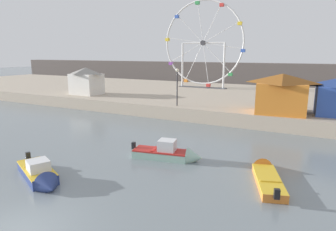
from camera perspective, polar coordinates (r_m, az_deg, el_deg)
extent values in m
cube|color=tan|center=(38.41, 13.55, 3.10)|extent=(110.00, 24.40, 1.27)
cube|color=#564C47|center=(63.31, 19.45, 7.55)|extent=(140.00, 3.00, 4.40)
cube|color=#93BCAD|center=(18.24, -1.44, -7.48)|extent=(3.54, 1.78, 0.54)
cube|color=#B2231E|center=(18.17, -1.44, -6.81)|extent=(3.51, 1.79, 0.08)
cone|color=#93BCAD|center=(17.73, 5.19, -8.12)|extent=(1.12, 1.25, 1.10)
cube|color=black|center=(18.73, -6.68, -5.82)|extent=(0.24, 0.27, 0.44)
cube|color=silver|center=(17.93, -0.16, -5.80)|extent=(1.17, 1.10, 0.67)
cube|color=#B2231E|center=(18.28, -2.71, -6.47)|extent=(0.34, 1.00, 0.06)
cube|color=navy|center=(17.08, -24.07, -10.00)|extent=(3.64, 2.57, 0.51)
cube|color=gold|center=(17.01, -24.13, -9.33)|extent=(3.62, 2.57, 0.08)
cone|color=navy|center=(15.12, -22.06, -12.71)|extent=(1.35, 1.46, 1.17)
cube|color=black|center=(18.65, -25.50, -7.11)|extent=(0.28, 0.30, 0.44)
cube|color=silver|center=(16.51, -23.86, -8.82)|extent=(1.35, 1.33, 0.53)
cube|color=gold|center=(17.38, -24.49, -8.66)|extent=(0.59, 1.01, 0.06)
cube|color=orange|center=(15.55, 18.88, -12.00)|extent=(2.22, 3.84, 0.39)
cube|color=gold|center=(15.48, 18.92, -11.47)|extent=(2.23, 3.81, 0.08)
cone|color=orange|center=(17.67, 17.61, -8.97)|extent=(1.31, 1.29, 1.04)
cube|color=black|center=(13.69, 20.36, -14.08)|extent=(0.29, 0.27, 0.44)
cube|color=gold|center=(15.04, 19.24, -11.91)|extent=(0.93, 0.45, 0.06)
torus|color=silver|center=(44.56, 6.82, 13.82)|extent=(12.18, 0.24, 12.18)
cylinder|color=#38383D|center=(44.56, 6.82, 13.82)|extent=(0.70, 0.50, 0.70)
cylinder|color=silver|center=(44.27, 8.58, 17.26)|extent=(2.71, 0.08, 5.39)
cube|color=red|center=(44.14, 10.41, 20.35)|extent=(0.56, 0.48, 0.44)
cylinder|color=silver|center=(44.94, 6.28, 17.58)|extent=(1.09, 0.08, 5.90)
cube|color=#33934C|center=(45.46, 5.73, 20.91)|extent=(0.56, 0.48, 0.44)
cylinder|color=silver|center=(45.49, 4.26, 16.46)|extent=(4.33, 0.08, 4.23)
cube|color=#3356B7|center=(46.55, 1.75, 18.61)|extent=(0.56, 0.48, 0.44)
cylinder|color=silver|center=(45.72, 3.26, 14.37)|extent=(5.92, 0.08, 0.94)
cube|color=yellow|center=(47.03, -0.12, 14.51)|extent=(0.56, 0.48, 0.44)
cylinder|color=silver|center=(45.55, 3.60, 12.09)|extent=(5.32, 0.08, 2.85)
cube|color=purple|center=(46.72, 0.57, 10.06)|extent=(0.56, 0.48, 0.44)
cylinder|color=silver|center=(45.04, 5.14, 10.43)|extent=(2.71, 0.08, 5.39)
cube|color=orange|center=(45.74, 3.53, 6.77)|extent=(0.56, 0.48, 0.44)
cylinder|color=silver|center=(44.38, 7.34, 10.01)|extent=(1.09, 0.08, 5.90)
cube|color=red|center=(44.43, 7.84, 5.83)|extent=(0.56, 0.48, 0.44)
cylinder|color=silver|center=(43.81, 9.41, 11.05)|extent=(4.33, 0.08, 4.23)
cube|color=#33934C|center=(43.28, 12.01, 7.81)|extent=(0.56, 0.48, 0.44)
cylinder|color=silver|center=(43.57, 10.53, 13.18)|extent=(5.92, 0.08, 0.94)
cube|color=#3356B7|center=(42.77, 14.35, 12.09)|extent=(0.56, 0.48, 0.44)
cylinder|color=silver|center=(43.75, 10.22, 15.58)|extent=(5.32, 0.08, 2.85)
cube|color=yellow|center=(43.10, 13.77, 16.96)|extent=(0.56, 0.48, 0.44)
cylinder|color=silver|center=(45.85, 2.83, 9.73)|extent=(0.28, 0.28, 6.57)
cylinder|color=silver|center=(43.50, 10.80, 9.41)|extent=(0.28, 0.28, 6.57)
cylinder|color=silver|center=(44.56, 6.82, 13.82)|extent=(6.57, 0.18, 0.18)
cube|color=#4C4C51|center=(44.82, 6.61, 5.45)|extent=(7.37, 1.20, 0.08)
cube|color=orange|center=(27.10, 21.12, 3.19)|extent=(4.30, 3.93, 2.62)
pyramid|color=brown|center=(26.92, 21.39, 6.74)|extent=(4.73, 4.32, 0.80)
cube|color=silver|center=(38.50, -15.51, 5.90)|extent=(3.50, 2.85, 2.57)
pyramid|color=gray|center=(38.37, -15.65, 8.37)|extent=(3.85, 3.13, 0.80)
cylinder|color=#2D2D33|center=(28.87, 1.78, 5.20)|extent=(0.12, 0.12, 3.34)
sphere|color=#F2EACC|center=(28.71, 1.80, 8.78)|extent=(0.32, 0.32, 0.32)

